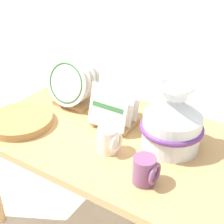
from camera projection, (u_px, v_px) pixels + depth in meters
ground_plane at (112, 223)px, 1.67m from camera, size 14.00×14.00×0.00m
display_table at (112, 147)px, 1.41m from camera, size 1.15×0.70×0.58m
ceramic_vase at (172, 121)px, 1.23m from camera, size 0.26×0.26×0.29m
dish_rack_round_plates at (73, 85)px, 1.55m from camera, size 0.23×0.19×0.25m
dish_rack_square_plates at (115, 111)px, 1.41m from camera, size 0.19×0.17×0.21m
wicker_charger_stack at (20, 121)px, 1.43m from camera, size 0.30×0.30×0.04m
mug_cream_glaze at (109, 140)px, 1.24m from camera, size 0.09×0.08×0.10m
mug_plum_glaze at (145, 171)px, 1.08m from camera, size 0.09×0.08×0.10m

